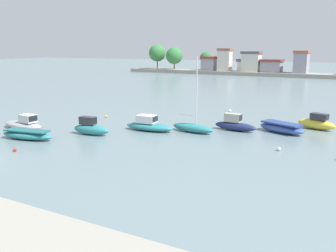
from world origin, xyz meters
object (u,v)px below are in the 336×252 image
at_px(moored_boat_4, 149,125).
at_px(moored_boat_6, 235,125).
at_px(mooring_buoy_1, 15,150).
at_px(moored_boat_3, 91,128).
at_px(mooring_buoy_3, 279,149).
at_px(moored_boat_5, 193,127).
at_px(mooring_buoy_2, 230,111).
at_px(mooring_buoy_0, 106,116).
at_px(moored_boat_8, 317,123).
at_px(moored_boat_1, 24,124).
at_px(moored_boat_7, 282,128).
at_px(moored_boat_2, 27,135).

bearing_deg(moored_boat_4, moored_boat_6, 25.40).
distance_m(moored_boat_6, mooring_buoy_1, 20.29).
relative_size(moored_boat_4, moored_boat_6, 1.18).
xyz_separation_m(moored_boat_3, mooring_buoy_3, (16.89, 2.85, -0.47)).
height_order(moored_boat_4, moored_boat_5, moored_boat_5).
bearing_deg(mooring_buoy_1, mooring_buoy_2, 70.54).
xyz_separation_m(moored_boat_6, mooring_buoy_0, (-15.58, -0.58, -0.46)).
height_order(moored_boat_4, mooring_buoy_3, moored_boat_4).
height_order(moored_boat_8, mooring_buoy_1, moored_boat_8).
relative_size(moored_boat_4, moored_boat_8, 1.27).
xyz_separation_m(moored_boat_1, mooring_buoy_3, (24.49, 4.16, -0.35)).
bearing_deg(moored_boat_6, moored_boat_7, 22.05).
xyz_separation_m(moored_boat_1, moored_boat_4, (11.54, 5.42, 0.05)).
bearing_deg(moored_boat_1, mooring_buoy_0, 73.37).
relative_size(moored_boat_1, moored_boat_2, 0.98).
xyz_separation_m(moored_boat_5, moored_boat_6, (3.35, 2.66, 0.12)).
bearing_deg(moored_boat_3, mooring_buoy_2, 61.81).
distance_m(moored_boat_5, mooring_buoy_1, 16.13).
bearing_deg(mooring_buoy_2, moored_boat_6, -68.10).
bearing_deg(mooring_buoy_2, moored_boat_7, -45.83).
bearing_deg(mooring_buoy_3, moored_boat_5, 162.77).
relative_size(moored_boat_2, moored_boat_8, 1.32).
bearing_deg(mooring_buoy_2, moored_boat_1, -127.96).
distance_m(moored_boat_1, moored_boat_3, 7.71).
relative_size(moored_boat_8, mooring_buoy_3, 13.02).
distance_m(moored_boat_2, moored_boat_7, 23.83).
bearing_deg(mooring_buoy_0, mooring_buoy_3, -12.90).
relative_size(moored_boat_4, mooring_buoy_0, 20.96).
height_order(moored_boat_4, mooring_buoy_0, moored_boat_4).
bearing_deg(moored_boat_5, moored_boat_2, -132.44).
bearing_deg(mooring_buoy_0, moored_boat_1, -110.72).
height_order(moored_boat_2, moored_boat_3, moored_boat_3).
distance_m(moored_boat_2, moored_boat_4, 11.33).
relative_size(mooring_buoy_0, mooring_buoy_1, 0.86).
distance_m(moored_boat_4, moored_boat_7, 12.93).
height_order(moored_boat_1, moored_boat_3, moored_boat_3).
distance_m(moored_boat_5, moored_boat_6, 4.28).
bearing_deg(moored_boat_2, moored_boat_4, 37.08).
bearing_deg(moored_boat_7, moored_boat_6, -141.89).
bearing_deg(moored_boat_6, moored_boat_5, -136.39).
bearing_deg(moored_boat_5, moored_boat_3, -136.99).
xyz_separation_m(moored_boat_3, moored_boat_5, (8.03, 5.60, -0.16)).
height_order(moored_boat_4, mooring_buoy_2, moored_boat_4).
bearing_deg(moored_boat_3, mooring_buoy_3, 3.93).
distance_m(moored_boat_1, mooring_buoy_1, 8.62).
height_order(moored_boat_2, moored_boat_7, moored_boat_7).
height_order(moored_boat_2, moored_boat_5, moored_boat_5).
relative_size(moored_boat_5, moored_boat_8, 1.77).
height_order(moored_boat_4, moored_boat_6, moored_boat_6).
relative_size(mooring_buoy_1, mooring_buoy_2, 0.77).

